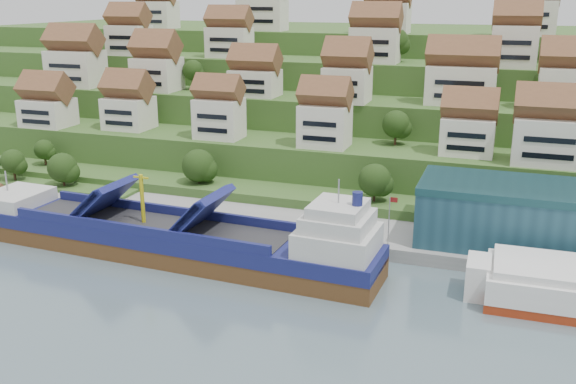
% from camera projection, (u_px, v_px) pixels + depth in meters
% --- Properties ---
extents(ground, '(300.00, 300.00, 0.00)m').
position_uv_depth(ground, '(262.00, 266.00, 100.71)').
color(ground, slate).
rests_on(ground, ground).
extents(quay, '(180.00, 14.00, 2.20)m').
position_uv_depth(quay, '(405.00, 241.00, 107.64)').
color(quay, gray).
rests_on(quay, ground).
extents(pebble_beach, '(45.00, 20.00, 1.00)m').
position_uv_depth(pebble_beach, '(16.00, 203.00, 129.63)').
color(pebble_beach, gray).
rests_on(pebble_beach, ground).
extents(hillside, '(260.00, 128.00, 31.00)m').
position_uv_depth(hillside, '(388.00, 100.00, 191.04)').
color(hillside, '#2D4C1E').
rests_on(hillside, ground).
extents(hillside_village, '(158.42, 63.94, 29.79)m').
position_uv_depth(hillside_village, '(358.00, 68.00, 148.29)').
color(hillside_village, silver).
rests_on(hillside_village, ground).
extents(hillside_trees, '(139.33, 62.19, 29.48)m').
position_uv_depth(hillside_trees, '(296.00, 120.00, 136.57)').
color(hillside_trees, '#244115').
rests_on(hillside_trees, ground).
extents(flagpole, '(1.28, 0.16, 8.00)m').
position_uv_depth(flagpole, '(390.00, 217.00, 102.02)').
color(flagpole, gray).
rests_on(flagpole, quay).
extents(beach_huts, '(14.40, 3.70, 2.20)m').
position_uv_depth(beach_huts, '(3.00, 196.00, 128.66)').
color(beach_huts, white).
rests_on(beach_huts, pebble_beach).
extents(cargo_ship, '(71.99, 14.41, 15.79)m').
position_uv_depth(cargo_ship, '(175.00, 239.00, 103.09)').
color(cargo_ship, '#553419').
rests_on(cargo_ship, ground).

